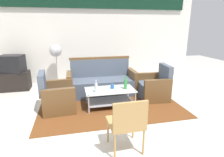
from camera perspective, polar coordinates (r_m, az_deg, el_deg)
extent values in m
plane|color=beige|center=(3.60, 3.51, -13.67)|extent=(14.00, 14.00, 0.00)
cube|color=silver|center=(6.14, -4.38, 12.40)|extent=(6.52, 0.12, 2.80)
cube|color=black|center=(6.08, -4.48, 22.47)|extent=(5.76, 0.08, 0.36)
cube|color=brown|center=(4.41, -0.78, -7.76)|extent=(3.17, 2.20, 0.01)
cube|color=#4C5666|center=(4.92, -3.08, -2.54)|extent=(1.61, 0.71, 0.42)
cube|color=#4C5666|center=(5.10, -3.73, 3.38)|extent=(1.60, 0.15, 0.48)
cube|color=brown|center=(5.08, 6.30, -0.82)|extent=(0.13, 0.70, 0.62)
cube|color=brown|center=(4.83, -12.98, -2.03)|extent=(0.13, 0.70, 0.62)
cube|color=brown|center=(5.05, -3.79, 6.37)|extent=(1.64, 0.11, 0.06)
cube|color=#4C5666|center=(4.21, -16.01, -6.58)|extent=(0.70, 0.64, 0.40)
cube|color=#4C5666|center=(4.08, -20.81, -1.38)|extent=(0.16, 0.61, 0.45)
cube|color=brown|center=(4.49, -16.17, -3.95)|extent=(0.67, 0.14, 0.58)
cube|color=brown|center=(3.87, -16.02, -7.18)|extent=(0.67, 0.14, 0.58)
cube|color=#4C5666|center=(4.77, 12.43, -3.63)|extent=(0.70, 0.65, 0.40)
cube|color=#4C5666|center=(4.76, 16.23, 1.43)|extent=(0.17, 0.61, 0.45)
cube|color=brown|center=(4.45, 13.97, -3.94)|extent=(0.67, 0.15, 0.58)
cube|color=brown|center=(5.03, 11.19, -1.43)|extent=(0.67, 0.15, 0.58)
cube|color=silver|center=(4.13, -0.62, -3.51)|extent=(1.10, 0.60, 0.02)
cube|color=#9E9EA5|center=(4.23, -0.61, -6.99)|extent=(1.00, 0.52, 0.02)
cylinder|color=#9E9EA5|center=(4.37, -7.92, -5.24)|extent=(0.04, 0.04, 0.40)
cylinder|color=#9E9EA5|center=(4.56, 5.00, -4.24)|extent=(0.04, 0.04, 0.40)
cylinder|color=#9E9EA5|center=(3.89, -7.23, -7.96)|extent=(0.04, 0.04, 0.40)
cylinder|color=#9E9EA5|center=(4.10, 7.20, -6.68)|extent=(0.04, 0.04, 0.40)
cylinder|color=silver|center=(3.95, -4.94, -2.91)|extent=(0.07, 0.07, 0.19)
cylinder|color=silver|center=(3.91, -4.99, -1.04)|extent=(0.02, 0.02, 0.08)
cylinder|color=#2D8C38|center=(4.14, 4.19, -1.75)|extent=(0.07, 0.07, 0.22)
cylinder|color=#2D8C38|center=(4.10, 4.24, 0.35)|extent=(0.03, 0.03, 0.09)
cylinder|color=#2659A5|center=(4.18, 0.11, -2.45)|extent=(0.08, 0.08, 0.10)
cube|color=black|center=(5.98, -27.87, -0.64)|extent=(0.80, 0.50, 0.52)
cube|color=black|center=(5.87, -28.50, 4.04)|extent=(0.68, 0.55, 0.48)
cube|color=black|center=(6.07, -27.57, 4.49)|extent=(0.50, 0.11, 0.36)
cylinder|color=#2D2D33|center=(5.89, -16.22, -2.11)|extent=(0.32, 0.32, 0.03)
cylinder|color=#B2B2B7|center=(5.76, -16.60, 2.53)|extent=(0.03, 0.03, 0.95)
sphere|color=#B2B2B7|center=(5.66, -17.07, 8.27)|extent=(0.36, 0.36, 0.36)
cube|color=#AD844C|center=(2.77, 4.05, -13.52)|extent=(0.49, 0.49, 0.04)
cube|color=#AD844C|center=(2.48, 5.75, -11.51)|extent=(0.48, 0.05, 0.40)
cylinder|color=#AD844C|center=(3.00, -1.28, -15.60)|extent=(0.03, 0.03, 0.42)
cylinder|color=#AD844C|center=(3.11, 6.55, -14.52)|extent=(0.03, 0.03, 0.42)
cylinder|color=#AD844C|center=(2.66, 0.85, -20.21)|extent=(0.03, 0.03, 0.42)
cylinder|color=#AD844C|center=(2.78, 9.72, -18.70)|extent=(0.03, 0.03, 0.42)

